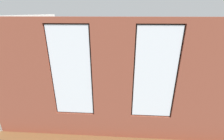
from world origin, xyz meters
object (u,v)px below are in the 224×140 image
(couch_by_window, at_px, (104,110))
(remote_gray, at_px, (103,76))
(papasan_chair, at_px, (104,69))
(remote_black, at_px, (106,77))
(cup_ceramic, at_px, (97,77))
(potted_plant_beside_window_right, at_px, (39,96))
(coffee_table, at_px, (106,79))
(potted_plant_mid_room_small, at_px, (141,75))
(potted_plant_by_left_couch, at_px, (159,73))
(tv_flatscreen, at_px, (49,72))
(potted_plant_corner_far_left, at_px, (207,110))
(table_plant_small, at_px, (114,74))
(couch_left, at_px, (177,86))
(remote_silver, at_px, (108,78))
(potted_plant_foreground_right, at_px, (68,66))
(potted_plant_corner_near_left, at_px, (170,61))
(media_console, at_px, (51,84))

(couch_by_window, relative_size, remote_gray, 10.29)
(papasan_chair, bearing_deg, remote_black, 101.82)
(cup_ceramic, relative_size, potted_plant_beside_window_right, 0.07)
(coffee_table, height_order, potted_plant_mid_room_small, potted_plant_mid_room_small)
(remote_black, relative_size, potted_plant_by_left_couch, 0.41)
(couch_by_window, xyz_separation_m, remote_gray, (0.33, -2.32, 0.12))
(tv_flatscreen, xyz_separation_m, potted_plant_corner_far_left, (-5.59, 2.00, -0.24))
(cup_ceramic, bearing_deg, remote_black, -164.42)
(table_plant_small, bearing_deg, remote_gray, 3.99)
(table_plant_small, distance_m, potted_plant_beside_window_right, 3.29)
(remote_gray, bearing_deg, table_plant_small, 138.64)
(couch_by_window, height_order, potted_plant_corner_far_left, potted_plant_corner_far_left)
(papasan_chair, height_order, potted_plant_beside_window_right, potted_plant_beside_window_right)
(potted_plant_corner_far_left, relative_size, potted_plant_mid_room_small, 1.31)
(remote_black, distance_m, papasan_chair, 1.09)
(table_plant_small, distance_m, potted_plant_mid_room_small, 1.32)
(coffee_table, relative_size, remote_black, 7.72)
(table_plant_small, relative_size, tv_flatscreen, 0.21)
(couch_by_window, distance_m, potted_plant_mid_room_small, 3.06)
(couch_left, bearing_deg, potted_plant_by_left_couch, -162.40)
(remote_silver, height_order, potted_plant_foreground_right, potted_plant_foreground_right)
(couch_by_window, height_order, cup_ceramic, couch_by_window)
(tv_flatscreen, relative_size, potted_plant_corner_near_left, 0.71)
(remote_black, bearing_deg, potted_plant_beside_window_right, 109.64)
(potted_plant_corner_far_left, bearing_deg, potted_plant_by_left_couch, -80.80)
(couch_left, bearing_deg, potted_plant_mid_room_small, -119.28)
(remote_black, bearing_deg, potted_plant_corner_far_left, -159.02)
(remote_gray, bearing_deg, potted_plant_mid_room_small, 146.29)
(potted_plant_foreground_right, height_order, potted_plant_mid_room_small, potted_plant_foreground_right)
(remote_black, height_order, potted_plant_by_left_couch, remote_black)
(couch_by_window, xyz_separation_m, tv_flatscreen, (2.59, -1.90, 0.44))
(couch_by_window, height_order, tv_flatscreen, tv_flatscreen)
(remote_black, relative_size, remote_gray, 1.00)
(media_console, distance_m, potted_plant_foreground_right, 1.61)
(table_plant_small, height_order, remote_black, table_plant_small)
(couch_by_window, xyz_separation_m, table_plant_small, (-0.20, -2.35, 0.22))
(couch_left, xyz_separation_m, potted_plant_foreground_right, (5.15, -1.61, 0.21))
(potted_plant_foreground_right, bearing_deg, potted_plant_mid_room_small, 168.58)
(potted_plant_corner_near_left, height_order, potted_plant_beside_window_right, potted_plant_beside_window_right)
(papasan_chair, xyz_separation_m, potted_plant_beside_window_right, (1.58, 3.40, 0.38))
(remote_black, xyz_separation_m, media_console, (2.43, 0.33, -0.22))
(tv_flatscreen, distance_m, potted_plant_corner_far_left, 5.94)
(remote_black, xyz_separation_m, potted_plant_corner_far_left, (-3.16, 2.33, 0.09))
(coffee_table, bearing_deg, potted_plant_by_left_couch, -157.74)
(potted_plant_foreground_right, xyz_separation_m, potted_plant_mid_room_small, (-3.77, 0.76, -0.12))
(potted_plant_foreground_right, relative_size, potted_plant_corner_near_left, 0.85)
(remote_black, height_order, remote_gray, same)
(papasan_chair, bearing_deg, remote_gray, 93.46)
(tv_flatscreen, bearing_deg, remote_black, -172.31)
(remote_black, relative_size, potted_plant_mid_room_small, 0.27)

